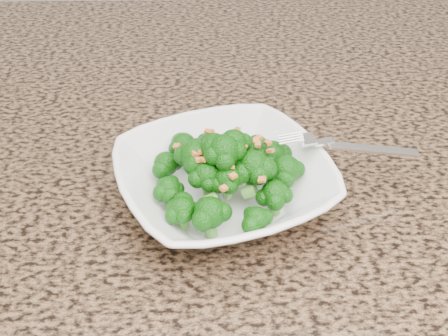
{
  "coord_description": "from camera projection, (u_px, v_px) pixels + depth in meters",
  "views": [
    {
      "loc": [
        0.04,
        -0.31,
        1.33
      ],
      "look_at": [
        0.05,
        0.18,
        0.95
      ],
      "focal_mm": 45.0,
      "sensor_mm": 36.0,
      "label": 1
    }
  ],
  "objects": [
    {
      "name": "granite_counter",
      "position": [
        183.0,
        153.0,
        0.76
      ],
      "size": [
        1.64,
        1.04,
        0.03
      ],
      "primitive_type": "cube",
      "color": "brown",
      "rests_on": "cabinet"
    },
    {
      "name": "broccoli_pile",
      "position": [
        224.0,
        139.0,
        0.6
      ],
      "size": [
        0.21,
        0.21,
        0.06
      ],
      "primitive_type": null,
      "color": "#0F5309",
      "rests_on": "bowl"
    },
    {
      "name": "fork",
      "position": [
        327.0,
        142.0,
        0.64
      ],
      "size": [
        0.19,
        0.05,
        0.01
      ],
      "primitive_type": null,
      "rotation": [
        0.0,
        0.0,
        0.13
      ],
      "color": "silver",
      "rests_on": "bowl"
    },
    {
      "name": "bowl",
      "position": [
        224.0,
        183.0,
        0.64
      ],
      "size": [
        0.31,
        0.31,
        0.06
      ],
      "primitive_type": "imported",
      "rotation": [
        0.0,
        0.0,
        0.37
      ],
      "color": "white",
      "rests_on": "granite_counter"
    },
    {
      "name": "garlic_topping",
      "position": [
        224.0,
        112.0,
        0.58
      ],
      "size": [
        0.12,
        0.12,
        0.01
      ],
      "primitive_type": null,
      "color": "orange",
      "rests_on": "broccoli_pile"
    }
  ]
}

